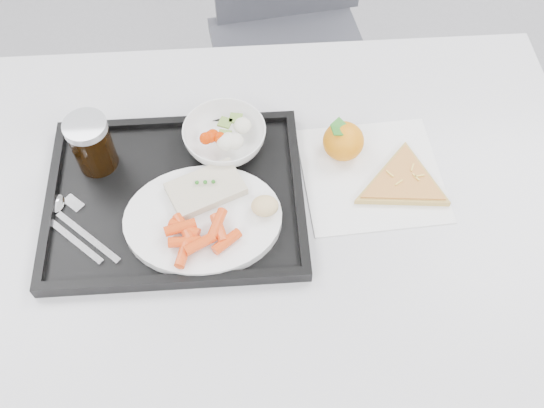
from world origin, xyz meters
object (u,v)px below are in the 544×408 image
Objects in this scene: table at (263,221)px; chair at (291,19)px; dinner_plate at (203,219)px; salad_bowl at (225,137)px; tangerine at (343,141)px; tray at (176,198)px; pizza_slice at (403,182)px; cola_glass at (92,143)px.

chair is (0.12, 0.73, -0.15)m from table.
chair is 0.84m from dinner_plate.
tangerine is (0.22, -0.02, -0.00)m from salad_bowl.
salad_bowl reaches higher than tray.
tray is 4.65× the size of tangerine.
dinner_plate is 1.04× the size of pizza_slice.
chair reaches higher than tray.
cola_glass is (-0.23, -0.03, 0.03)m from salad_bowl.
dinner_plate is 2.79× the size of tangerine.
tray reaches higher than pizza_slice.
pizza_slice is at bearing -17.85° from salad_bowl.
table is at bearing -17.76° from cola_glass.
cola_glass is 0.56m from pizza_slice.
tray reaches higher than table.
salad_bowl is (0.04, 0.17, 0.01)m from dinner_plate.
tangerine is 0.37× the size of pizza_slice.
tray is at bearing -164.16° from tangerine.
pizza_slice is at bearing -38.92° from tangerine.
dinner_plate is 0.17m from salad_bowl.
table is 4.61× the size of pizza_slice.
table is at bearing -99.19° from chair.
dinner_plate is at bearing -150.70° from tangerine.
tangerine is at bearing -5.53° from salad_bowl.
cola_glass is (-0.41, -0.64, 0.28)m from chair.
salad_bowl is (0.09, 0.11, 0.03)m from tray.
tray is (-0.15, 0.01, 0.08)m from table.
tangerine is (0.04, -0.63, 0.25)m from chair.
tangerine reaches higher than salad_bowl.
pizza_slice is (0.26, 0.02, 0.08)m from table.
chair is at bearing 80.81° from table.
tray is 0.08m from dinner_plate.
chair is at bearing 100.87° from pizza_slice.
pizza_slice is at bearing -79.13° from chair.
tangerine is at bearing 0.54° from cola_glass.
dinner_plate reaches higher than table.
pizza_slice is (0.55, -0.08, -0.06)m from cola_glass.
dinner_plate is (0.05, -0.06, 0.02)m from tray.
pizza_slice is at bearing -7.97° from cola_glass.
salad_bowl is at bearing 174.47° from tangerine.
dinner_plate is 2.50× the size of cola_glass.
cola_glass is at bearing 172.03° from pizza_slice.
cola_glass is 0.41× the size of pizza_slice.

